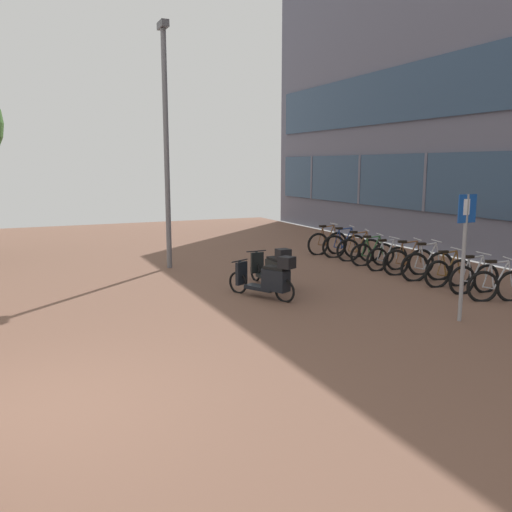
% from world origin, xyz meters
% --- Properties ---
extents(ground, '(21.00, 40.00, 0.13)m').
position_xyz_m(ground, '(1.43, 0.00, -0.02)').
color(ground, '#32293D').
extents(bicycle_rack_00, '(1.25, 0.57, 0.95)m').
position_xyz_m(bicycle_rack_00, '(8.93, 1.58, 0.33)').
color(bicycle_rack_00, black).
rests_on(bicycle_rack_00, ground).
extents(bicycle_rack_01, '(1.29, 0.48, 0.93)m').
position_xyz_m(bicycle_rack_01, '(9.04, 2.30, 0.33)').
color(bicycle_rack_01, black).
rests_on(bicycle_rack_01, ground).
extents(bicycle_rack_02, '(1.25, 0.48, 0.93)m').
position_xyz_m(bicycle_rack_02, '(9.00, 3.03, 0.33)').
color(bicycle_rack_02, black).
rests_on(bicycle_rack_02, ground).
extents(bicycle_rack_03, '(1.39, 0.48, 1.02)m').
position_xyz_m(bicycle_rack_03, '(9.01, 3.75, 0.36)').
color(bicycle_rack_03, black).
rests_on(bicycle_rack_03, ground).
extents(bicycle_rack_04, '(1.34, 0.54, 0.98)m').
position_xyz_m(bicycle_rack_04, '(9.04, 4.48, 0.34)').
color(bicycle_rack_04, black).
rests_on(bicycle_rack_04, ground).
extents(bicycle_rack_05, '(1.28, 0.48, 0.92)m').
position_xyz_m(bicycle_rack_05, '(8.93, 5.20, 0.33)').
color(bicycle_rack_05, black).
rests_on(bicycle_rack_05, ground).
extents(bicycle_rack_06, '(1.27, 0.50, 0.93)m').
position_xyz_m(bicycle_rack_06, '(8.98, 5.93, 0.33)').
color(bicycle_rack_06, black).
rests_on(bicycle_rack_06, ground).
extents(bicycle_rack_07, '(1.28, 0.60, 0.97)m').
position_xyz_m(bicycle_rack_07, '(9.04, 6.65, 0.34)').
color(bicycle_rack_07, black).
rests_on(bicycle_rack_07, ground).
extents(bicycle_rack_08, '(1.36, 0.54, 1.01)m').
position_xyz_m(bicycle_rack_08, '(9.01, 7.38, 0.35)').
color(bicycle_rack_08, black).
rests_on(bicycle_rack_08, ground).
extents(bicycle_rack_09, '(1.41, 0.48, 1.01)m').
position_xyz_m(bicycle_rack_09, '(8.86, 8.10, 0.35)').
color(bicycle_rack_09, black).
rests_on(bicycle_rack_09, ground).
extents(scooter_near, '(1.01, 1.59, 0.98)m').
position_xyz_m(scooter_near, '(4.70, 3.70, 0.44)').
color(scooter_near, black).
rests_on(scooter_near, ground).
extents(scooter_mid, '(0.52, 1.85, 1.00)m').
position_xyz_m(scooter_mid, '(5.21, 4.56, 0.45)').
color(scooter_mid, black).
rests_on(scooter_mid, ground).
extents(parking_sign, '(0.40, 0.07, 2.30)m').
position_xyz_m(parking_sign, '(7.16, 0.81, 1.43)').
color(parking_sign, gray).
rests_on(parking_sign, ground).
extents(lamp_post, '(0.20, 0.52, 6.43)m').
position_xyz_m(lamp_post, '(3.70, 7.97, 3.54)').
color(lamp_post, slate).
rests_on(lamp_post, ground).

